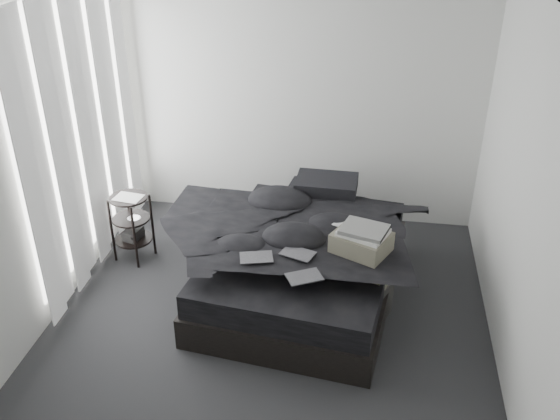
# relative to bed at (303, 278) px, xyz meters

# --- Properties ---
(floor) EXTENTS (3.60, 4.20, 0.01)m
(floor) POSITION_rel_bed_xyz_m (-0.22, -0.69, -0.14)
(floor) COLOR #29292B
(floor) RESTS_ON ground
(ceiling) EXTENTS (3.60, 4.20, 0.01)m
(ceiling) POSITION_rel_bed_xyz_m (-0.22, -0.69, 2.46)
(ceiling) COLOR white
(ceiling) RESTS_ON ground
(wall_back) EXTENTS (3.60, 0.01, 2.60)m
(wall_back) POSITION_rel_bed_xyz_m (-0.22, 1.41, 1.16)
(wall_back) COLOR silver
(wall_back) RESTS_ON ground
(wall_left) EXTENTS (0.01, 4.20, 2.60)m
(wall_left) POSITION_rel_bed_xyz_m (-2.02, -0.69, 1.16)
(wall_left) COLOR silver
(wall_left) RESTS_ON ground
(wall_right) EXTENTS (0.01, 4.20, 2.60)m
(wall_right) POSITION_rel_bed_xyz_m (1.58, -0.69, 1.16)
(wall_right) COLOR silver
(wall_right) RESTS_ON ground
(window_left) EXTENTS (0.02, 2.00, 2.30)m
(window_left) POSITION_rel_bed_xyz_m (-2.00, 0.21, 1.21)
(window_left) COLOR white
(window_left) RESTS_ON wall_left
(curtain_left) EXTENTS (0.06, 2.12, 2.48)m
(curtain_left) POSITION_rel_bed_xyz_m (-1.95, 0.21, 1.14)
(curtain_left) COLOR white
(curtain_left) RESTS_ON wall_left
(bed) EXTENTS (1.78, 2.21, 0.28)m
(bed) POSITION_rel_bed_xyz_m (0.00, 0.00, 0.00)
(bed) COLOR black
(bed) RESTS_ON floor
(mattress) EXTENTS (1.71, 2.14, 0.22)m
(mattress) POSITION_rel_bed_xyz_m (0.00, 0.00, 0.25)
(mattress) COLOR black
(mattress) RESTS_ON bed
(duvet) EXTENTS (1.70, 1.91, 0.24)m
(duvet) POSITION_rel_bed_xyz_m (-0.01, -0.05, 0.47)
(duvet) COLOR black
(duvet) RESTS_ON mattress
(pillow_lower) EXTENTS (0.66, 0.49, 0.14)m
(pillow_lower) POSITION_rel_bed_xyz_m (0.05, 0.79, 0.42)
(pillow_lower) COLOR black
(pillow_lower) RESTS_ON mattress
(pillow_upper) EXTENTS (0.58, 0.41, 0.13)m
(pillow_upper) POSITION_rel_bed_xyz_m (0.12, 0.76, 0.56)
(pillow_upper) COLOR black
(pillow_upper) RESTS_ON pillow_lower
(laptop) EXTENTS (0.38, 0.33, 0.03)m
(laptop) POSITION_rel_bed_xyz_m (0.38, 0.00, 0.60)
(laptop) COLOR silver
(laptop) RESTS_ON duvet
(comic_a) EXTENTS (0.29, 0.23, 0.01)m
(comic_a) POSITION_rel_bed_xyz_m (-0.31, -0.51, 0.59)
(comic_a) COLOR black
(comic_a) RESTS_ON duvet
(comic_b) EXTENTS (0.30, 0.24, 0.01)m
(comic_b) POSITION_rel_bed_xyz_m (-0.00, -0.40, 0.60)
(comic_b) COLOR black
(comic_b) RESTS_ON duvet
(comic_c) EXTENTS (0.30, 0.27, 0.01)m
(comic_c) POSITION_rel_bed_xyz_m (0.09, -0.71, 0.61)
(comic_c) COLOR black
(comic_c) RESTS_ON duvet
(side_stand) EXTENTS (0.44, 0.44, 0.65)m
(side_stand) POSITION_rel_bed_xyz_m (-1.67, 0.30, 0.19)
(side_stand) COLOR black
(side_stand) RESTS_ON floor
(papers) EXTENTS (0.27, 0.22, 0.01)m
(papers) POSITION_rel_bed_xyz_m (-1.66, 0.28, 0.52)
(papers) COLOR white
(papers) RESTS_ON side_stand
(floor_books) EXTENTS (0.17, 0.22, 0.14)m
(floor_books) POSITION_rel_bed_xyz_m (-1.20, 0.57, -0.07)
(floor_books) COLOR black
(floor_books) RESTS_ON floor
(box_lower) EXTENTS (0.57, 0.52, 0.35)m
(box_lower) POSITION_rel_bed_xyz_m (0.50, -0.25, 0.04)
(box_lower) COLOR #242424
(box_lower) RESTS_ON floor
(box_mid) EXTENTS (0.53, 0.47, 0.26)m
(box_mid) POSITION_rel_bed_xyz_m (0.50, -0.26, 0.34)
(box_mid) COLOR #605C4C
(box_mid) RESTS_ON box_lower
(box_upper) EXTENTS (0.52, 0.48, 0.18)m
(box_upper) POSITION_rel_bed_xyz_m (0.49, -0.25, 0.56)
(box_upper) COLOR #605C4C
(box_upper) RESTS_ON box_mid
(art_book_white) EXTENTS (0.44, 0.40, 0.04)m
(art_book_white) POSITION_rel_bed_xyz_m (0.50, -0.25, 0.67)
(art_book_white) COLOR silver
(art_book_white) RESTS_ON box_upper
(art_book_snake) EXTENTS (0.41, 0.36, 0.03)m
(art_book_snake) POSITION_rel_bed_xyz_m (0.50, -0.26, 0.71)
(art_book_snake) COLOR silver
(art_book_snake) RESTS_ON art_book_white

